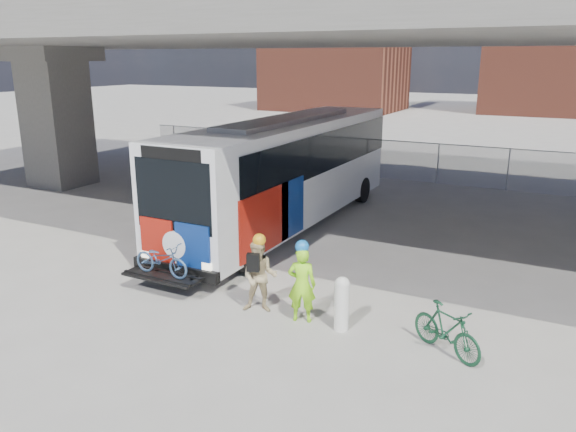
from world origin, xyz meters
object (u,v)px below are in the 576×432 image
Objects in this scene: bus at (288,164)px; bollard at (342,302)px; cyclist_hivis at (302,283)px; bike_parked at (447,330)px; cyclist_tan at (260,275)px.

bus is 10.80× the size of bollard.
cyclist_hivis is 1.10× the size of bike_parked.
bollard is 1.99m from cyclist_tan.
bollard is at bearing -54.25° from bus.
cyclist_tan is at bearing 120.53° from bike_parked.
bus is at bearing 125.75° from bollard.
bus is 6.96m from cyclist_tan.
cyclist_hivis is at bearing -180.00° from bollard.
bollard is at bearing -20.42° from cyclist_tan.
cyclist_hivis is (3.63, -6.34, -1.22)m from bus.
cyclist_tan is 1.10× the size of bike_parked.
bus is 9.39m from bike_parked.
bollard is 2.18m from bike_parked.
bike_parked is at bearing -43.24° from bus.
bike_parked is (2.18, -0.00, -0.13)m from bollard.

